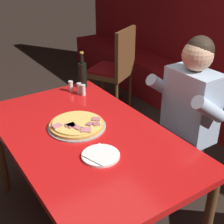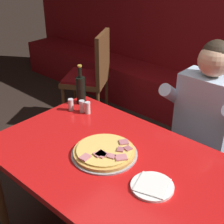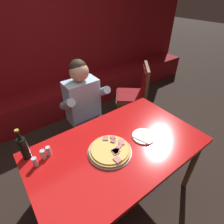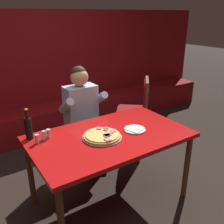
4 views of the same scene
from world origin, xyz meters
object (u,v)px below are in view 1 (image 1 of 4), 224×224
Objects in this scene: main_dining_table at (86,144)px; shaker_oregano at (83,90)px; pizza at (77,125)px; plate_white_paper at (101,155)px; beer_bottle at (83,74)px; diner_seated_blue_shirt at (182,117)px; shaker_parmesan at (79,89)px; dining_chair_near_left at (116,65)px; shaker_black_pepper at (71,87)px.

shaker_oregano is at bearing 152.58° from main_dining_table.
plate_white_paper is (0.35, -0.04, -0.01)m from pizza.
pizza is at bearing -33.53° from shaker_oregano.
diner_seated_blue_shirt is at bearing 26.55° from beer_bottle.
shaker_oregano is 0.07× the size of diner_seated_blue_shirt.
diner_seated_blue_shirt is (0.19, 0.73, -0.08)m from pizza.
shaker_oregano is (-0.51, 0.26, 0.11)m from main_dining_table.
dining_chair_near_left reaches higher than shaker_parmesan.
plate_white_paper is 0.21× the size of dining_chair_near_left.
pizza is 0.53m from shaker_parmesan.
shaker_parmesan is at bearing 155.40° from main_dining_table.
shaker_black_pepper reaches higher than pizza.
diner_seated_blue_shirt is 1.51m from dining_chair_near_left.
beer_bottle reaches higher than dining_chair_near_left.
dining_chair_near_left is at bearing 131.07° from beer_bottle.
plate_white_paper is 0.87m from shaker_parmesan.
dining_chair_near_left is (-1.35, 1.14, -0.09)m from main_dining_table.
pizza is 0.67m from beer_bottle.
main_dining_table is at bearing -24.60° from shaker_parmesan.
shaker_black_pepper is (-0.12, -0.05, 0.00)m from shaker_oregano.
plate_white_paper is at bearing -36.50° from dining_chair_near_left.
pizza is 0.36× the size of dining_chair_near_left.
shaker_black_pepper is 0.08× the size of dining_chair_near_left.
plate_white_paper is 2.44× the size of shaker_parmesan.
beer_bottle is (-0.91, 0.39, 0.10)m from plate_white_paper.
shaker_oregano is (0.05, 0.01, 0.00)m from shaker_parmesan.
shaker_black_pepper is 1.18m from dining_chair_near_left.
pizza is at bearing -23.14° from shaker_black_pepper.
shaker_oregano is 0.08× the size of dining_chair_near_left.
main_dining_table is 0.58m from shaker_oregano.
pizza is 1.71m from dining_chair_near_left.
diner_seated_blue_shirt is (0.10, 0.72, 0.02)m from main_dining_table.
main_dining_table is 17.40× the size of shaker_oregano.
shaker_parmesan is 0.81m from diner_seated_blue_shirt.
dining_chair_near_left is (-1.60, 1.19, -0.18)m from plate_white_paper.
main_dining_table is 1.46× the size of dining_chair_near_left.
dining_chair_near_left is (-0.79, 0.88, -0.21)m from shaker_parmesan.
shaker_black_pepper is at bearing -51.92° from dining_chair_near_left.
shaker_oregano is 0.77m from diner_seated_blue_shirt.
diner_seated_blue_shirt reaches higher than plate_white_paper.
shaker_parmesan is (-0.81, 0.30, 0.03)m from plate_white_paper.
shaker_oregano is (0.15, -0.08, -0.07)m from beer_bottle.
plate_white_paper is at bearing -22.35° from shaker_oregano.
shaker_oregano reaches higher than pizza.
pizza is 1.26× the size of beer_bottle.
beer_bottle is 0.16m from shaker_parmesan.
dining_chair_near_left reaches higher than main_dining_table.
diner_seated_blue_shirt is (0.73, 0.50, -0.10)m from shaker_black_pepper.
diner_seated_blue_shirt is at bearing 101.46° from plate_white_paper.
main_dining_table is at bearing 6.24° from pizza.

